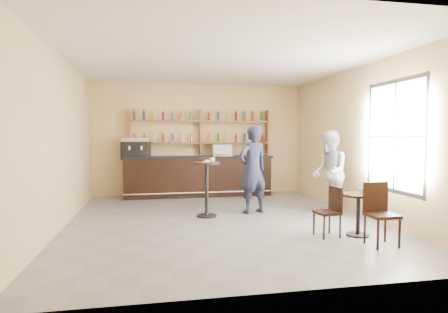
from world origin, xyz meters
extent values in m
plane|color=slate|center=(0.00, 0.00, 0.00)|extent=(7.00, 7.00, 0.00)
plane|color=white|center=(0.00, 0.00, 3.20)|extent=(7.00, 7.00, 0.00)
plane|color=#D4B379|center=(0.00, 3.50, 1.60)|extent=(7.00, 0.00, 7.00)
plane|color=#D4B379|center=(0.00, -3.50, 1.60)|extent=(7.00, 0.00, 7.00)
plane|color=#D4B379|center=(-3.00, 0.00, 1.60)|extent=(0.00, 7.00, 7.00)
plane|color=#D4B379|center=(3.00, 0.00, 1.60)|extent=(0.00, 7.00, 7.00)
plane|color=white|center=(2.99, -1.20, 1.70)|extent=(0.00, 2.00, 2.00)
cube|color=white|center=(-0.24, 0.45, 1.16)|extent=(0.19, 0.19, 0.00)
torus|color=#C67F48|center=(-0.23, 0.44, 1.18)|extent=(0.14, 0.14, 0.04)
imported|color=white|center=(-0.10, 0.55, 1.20)|extent=(0.13, 0.13, 0.09)
imported|color=black|center=(0.81, 0.62, 0.97)|extent=(0.82, 0.68, 1.94)
imported|color=white|center=(2.14, -1.54, 0.77)|extent=(0.13, 0.13, 0.09)
imported|color=#9E9FA3|center=(2.40, 0.17, 0.92)|extent=(0.91, 1.05, 1.83)
camera|label=1|loc=(-1.36, -7.32, 1.72)|focal=30.00mm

